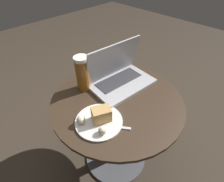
{
  "coord_description": "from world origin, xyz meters",
  "views": [
    {
      "loc": [
        -0.48,
        -0.44,
        1.18
      ],
      "look_at": [
        -0.03,
        0.01,
        0.63
      ],
      "focal_mm": 28.0,
      "sensor_mm": 36.0,
      "label": 1
    }
  ],
  "objects": [
    {
      "name": "ground_plane",
      "position": [
        0.0,
        0.0,
        0.0
      ],
      "size": [
        6.0,
        6.0,
        0.0
      ],
      "primitive_type": "plane",
      "color": "#382D23"
    },
    {
      "name": "snack_plate",
      "position": [
        -0.17,
        -0.05,
        0.58
      ],
      "size": [
        0.21,
        0.21,
        0.07
      ],
      "color": "silver",
      "rests_on": "table"
    },
    {
      "name": "beer_glass",
      "position": [
        -0.06,
        0.19,
        0.66
      ],
      "size": [
        0.07,
        0.07,
        0.19
      ],
      "color": "brown",
      "rests_on": "table"
    },
    {
      "name": "laptop",
      "position": [
        0.11,
        0.09,
        0.61
      ],
      "size": [
        0.36,
        0.25,
        0.23
      ],
      "color": "#B2B2B7",
      "rests_on": "table"
    },
    {
      "name": "table",
      "position": [
        0.0,
        0.0,
        0.4
      ],
      "size": [
        0.68,
        0.68,
        0.56
      ],
      "color": "#515156",
      "rests_on": "ground_plane"
    },
    {
      "name": "fork",
      "position": [
        -0.16,
        -0.09,
        0.57
      ],
      "size": [
        0.12,
        0.16,
        0.0
      ],
      "color": "silver",
      "rests_on": "table"
    }
  ]
}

